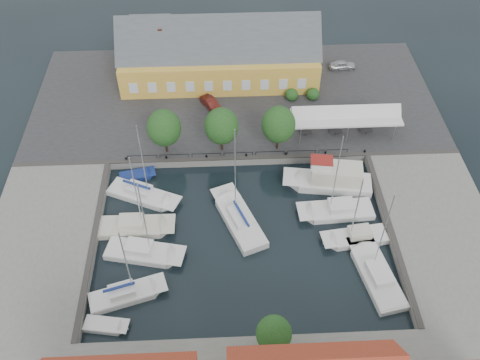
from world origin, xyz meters
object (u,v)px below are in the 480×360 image
(center_sailboat, at_px, (239,220))
(west_boat_d, at_px, (126,295))
(warehouse, at_px, (215,56))
(launch_nw, at_px, (137,176))
(west_boat_b, at_px, (135,227))
(tent_canopy, at_px, (346,117))
(west_boat_a, at_px, (142,196))
(car_red, at_px, (211,104))
(east_boat_a, at_px, (337,211))
(launch_sw, at_px, (106,326))
(west_boat_c, at_px, (143,253))
(car_silver, at_px, (342,65))
(east_boat_b, at_px, (356,238))
(east_boat_c, at_px, (376,275))
(trawler, at_px, (331,180))

(center_sailboat, xyz_separation_m, west_boat_d, (-11.83, -9.26, -0.09))
(warehouse, relative_size, launch_nw, 6.10)
(west_boat_b, height_order, west_boat_d, west_boat_b)
(warehouse, distance_m, launch_nw, 22.58)
(tent_canopy, relative_size, west_boat_d, 1.32)
(center_sailboat, relative_size, west_boat_a, 1.15)
(car_red, bearing_deg, launch_nw, -158.03)
(east_boat_a, height_order, west_boat_b, east_boat_a)
(east_boat_a, relative_size, launch_sw, 2.71)
(center_sailboat, relative_size, east_boat_a, 1.10)
(west_boat_b, relative_size, west_boat_c, 0.99)
(car_silver, bearing_deg, east_boat_b, 170.60)
(east_boat_c, bearing_deg, east_boat_a, 106.01)
(launch_sw, bearing_deg, west_boat_c, 70.86)
(car_silver, bearing_deg, launch_nw, 123.24)
(car_red, relative_size, east_boat_b, 0.39)
(center_sailboat, distance_m, west_boat_c, 11.30)
(east_boat_b, height_order, west_boat_b, west_boat_b)
(warehouse, height_order, car_silver, warehouse)
(east_boat_a, relative_size, east_boat_b, 1.21)
(west_boat_c, bearing_deg, launch_sw, -109.14)
(warehouse, height_order, west_boat_b, west_boat_b)
(east_boat_b, xyz_separation_m, east_boat_c, (1.17, -4.97, -0.00))
(car_red, height_order, west_boat_d, west_boat_d)
(tent_canopy, height_order, car_silver, tent_canopy)
(car_silver, distance_m, car_red, 21.57)
(car_silver, relative_size, center_sailboat, 0.29)
(warehouse, xyz_separation_m, east_boat_b, (15.04, -30.70, -4.17))
(car_red, bearing_deg, car_silver, -7.03)
(car_red, xyz_separation_m, east_boat_b, (15.77, -23.07, -1.40))
(east_boat_a, height_order, west_boat_c, east_boat_a)
(car_red, height_order, west_boat_b, west_boat_b)
(tent_canopy, bearing_deg, east_boat_c, -91.01)
(launch_nw, bearing_deg, warehouse, 63.04)
(car_red, height_order, west_boat_c, west_boat_c)
(trawler, bearing_deg, center_sailboat, -155.00)
(tent_canopy, relative_size, car_silver, 3.59)
(center_sailboat, relative_size, east_boat_b, 1.33)
(west_boat_c, bearing_deg, west_boat_b, 107.84)
(launch_sw, bearing_deg, east_boat_b, 19.85)
(warehouse, height_order, west_boat_c, west_boat_c)
(west_boat_b, bearing_deg, west_boat_c, -72.16)
(trawler, distance_m, east_boat_c, 13.61)
(warehouse, bearing_deg, trawler, -58.73)
(launch_sw, bearing_deg, center_sailboat, 42.98)
(west_boat_c, bearing_deg, launch_nw, 98.43)
(trawler, relative_size, west_boat_d, 1.04)
(east_boat_c, bearing_deg, car_silver, 85.54)
(east_boat_a, relative_size, east_boat_c, 1.02)
(east_boat_b, bearing_deg, car_silver, 82.75)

